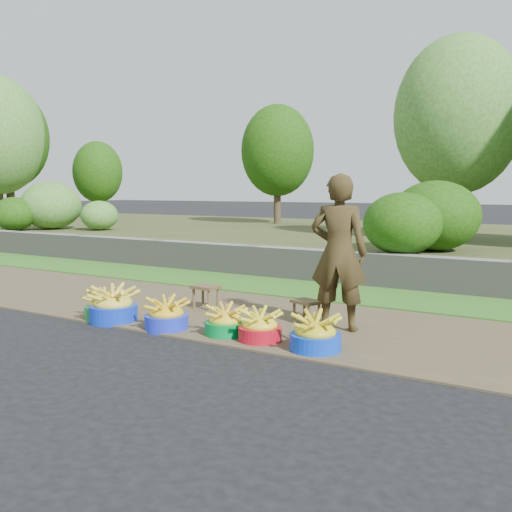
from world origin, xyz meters
The scene contains 15 objects.
ground_plane centered at (0.00, 0.00, 0.00)m, with size 120.00×120.00×0.00m, color black.
dirt_shoulder centered at (0.00, 1.25, 0.01)m, with size 80.00×2.50×0.02m, color brown.
grass_verge centered at (0.00, 3.25, 0.02)m, with size 80.00×1.50×0.04m, color #367221.
retaining_wall centered at (0.00, 4.10, 0.28)m, with size 80.00×0.35×0.55m, color gray.
earth_bank centered at (0.00, 9.00, 0.25)m, with size 80.00×10.00×0.50m, color #414722.
vegetation centered at (0.48, 8.06, 2.87)m, with size 29.66×8.29×4.87m.
basin_a centered at (-1.86, 0.23, 0.16)m, with size 0.48×0.48×0.36m.
basin_b centered at (-1.71, 0.21, 0.19)m, with size 0.56×0.56×0.42m.
basin_c centered at (-0.92, 0.23, 0.16)m, with size 0.48×0.48×0.36m.
basin_d centered at (-0.22, 0.35, 0.15)m, with size 0.44×0.44×0.33m.
basin_e centered at (0.22, 0.34, 0.15)m, with size 0.45×0.45×0.33m.
basin_f centered at (0.85, 0.31, 0.17)m, with size 0.49×0.49×0.37m.
stool_left centered at (-1.20, 1.33, 0.26)m, with size 0.36×0.28×0.30m.
stool_right centered at (0.29, 1.24, 0.24)m, with size 0.37×0.32×0.27m.
vendor_woman centered at (0.71, 1.18, 0.87)m, with size 0.62×0.41×1.70m, color black.
Camera 1 is at (3.14, -4.51, 1.54)m, focal length 40.00 mm.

